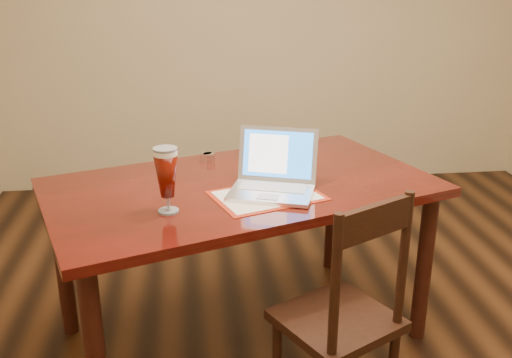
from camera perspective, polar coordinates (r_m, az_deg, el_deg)
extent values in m
cube|color=tan|center=(4.77, 1.14, 15.27)|extent=(4.50, 0.01, 2.70)
cube|color=#540F0B|center=(2.66, -1.46, -0.84)|extent=(1.98, 1.51, 0.04)
cylinder|color=black|center=(2.31, -15.73, -16.82)|extent=(0.08, 0.08, 0.78)
cylinder|color=black|center=(2.93, 16.44, -8.48)|extent=(0.08, 0.08, 0.78)
cylinder|color=black|center=(3.00, -18.74, -8.01)|extent=(0.08, 0.08, 0.78)
cylinder|color=black|center=(3.50, 7.64, -2.97)|extent=(0.08, 0.08, 0.78)
cube|color=#99210E|center=(2.50, 1.12, -1.68)|extent=(0.54, 0.46, 0.00)
cube|color=beige|center=(2.50, 1.12, -1.63)|extent=(0.49, 0.41, 0.00)
cube|color=silver|center=(2.50, 1.51, -1.39)|extent=(0.42, 0.35, 0.02)
cube|color=#B9B9BE|center=(2.54, 1.73, -0.80)|extent=(0.32, 0.20, 0.00)
cube|color=#ADADB2|center=(2.43, 1.20, -1.78)|extent=(0.11, 0.09, 0.00)
cube|color=silver|center=(2.60, 2.19, 2.49)|extent=(0.36, 0.19, 0.24)
cube|color=blue|center=(2.60, 2.17, 2.49)|extent=(0.32, 0.16, 0.20)
cube|color=white|center=(2.60, 1.23, 2.55)|extent=(0.19, 0.10, 0.17)
cylinder|color=silver|center=(2.36, -8.74, -3.18)|extent=(0.08, 0.08, 0.01)
cylinder|color=silver|center=(2.35, -8.78, -2.39)|extent=(0.01, 0.01, 0.06)
cylinder|color=white|center=(2.27, -9.07, 2.62)|extent=(0.10, 0.10, 0.02)
cylinder|color=silver|center=(2.27, -9.09, 2.97)|extent=(0.10, 0.10, 0.01)
cylinder|color=silver|center=(2.98, -5.01, 2.26)|extent=(0.06, 0.06, 0.04)
cylinder|color=silver|center=(2.96, -4.73, 2.18)|extent=(0.06, 0.06, 0.04)
cube|color=black|center=(2.37, 8.04, -13.81)|extent=(0.57, 0.56, 0.04)
cylinder|color=black|center=(2.69, 8.18, -15.07)|extent=(0.04, 0.04, 0.42)
cylinder|color=black|center=(2.01, 7.93, -10.56)|extent=(0.04, 0.04, 0.55)
cylinder|color=black|center=(2.24, 14.52, -7.75)|extent=(0.04, 0.04, 0.55)
cube|color=black|center=(2.03, 11.80, -4.09)|extent=(0.32, 0.19, 0.12)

